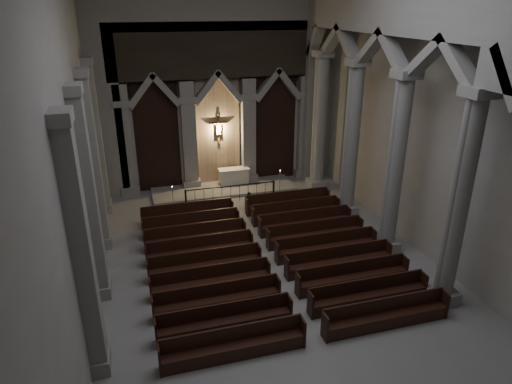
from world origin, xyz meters
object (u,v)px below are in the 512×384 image
candle_stand_right (280,187)px  worshipper (249,202)px  altar_rail (231,191)px  altar (234,176)px  candle_stand_left (173,202)px  pews (268,257)px

candle_stand_right → worshipper: 3.01m
altar_rail → candle_stand_right: candle_stand_right is taller
altar → worshipper: altar is taller
altar_rail → candle_stand_left: candle_stand_left is taller
altar_rail → pews: (-0.00, -6.94, -0.33)m
candle_stand_right → pews: (-3.03, -7.32, -0.06)m
candle_stand_right → altar: bearing=138.5°
worshipper → candle_stand_right: bearing=39.6°
pews → worshipper: (0.68, 5.45, 0.21)m
altar → candle_stand_right: size_ratio=1.27×
altar_rail → pews: bearing=-90.0°
candle_stand_left → worshipper: size_ratio=1.16×
altar → altar_rail: altar is taller
worshipper → pews: bearing=-96.0°
worshipper → candle_stand_left: bearing=158.6°
candle_stand_right → worshipper: size_ratio=1.34×
candle_stand_left → candle_stand_right: bearing=2.4°
candle_stand_left → pews: 7.75m
altar_rail → altar: bearing=72.6°
altar → pews: altar is taller
altar → altar_rail: 2.51m
candle_stand_left → pews: size_ratio=0.12×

